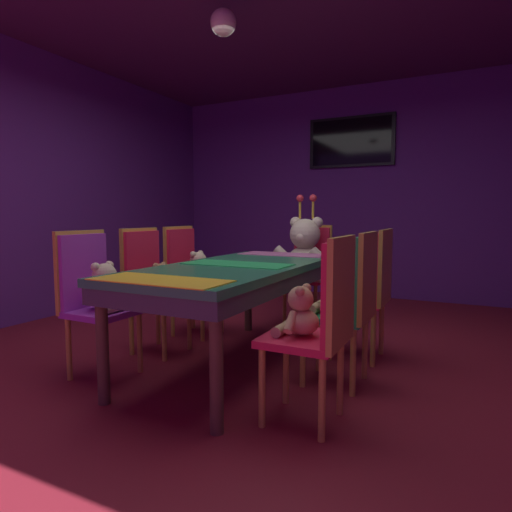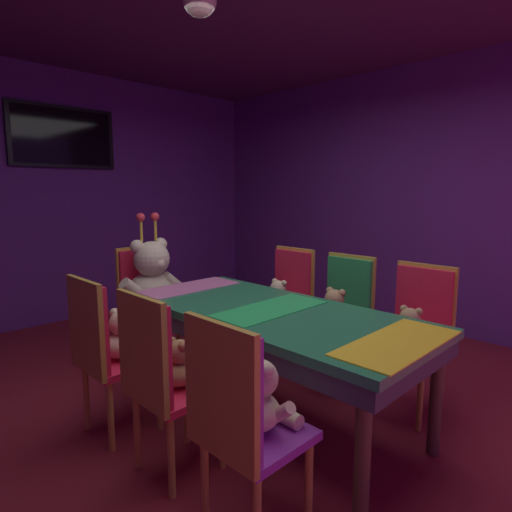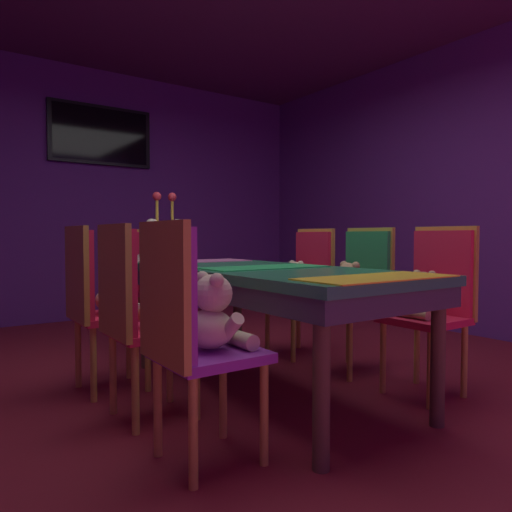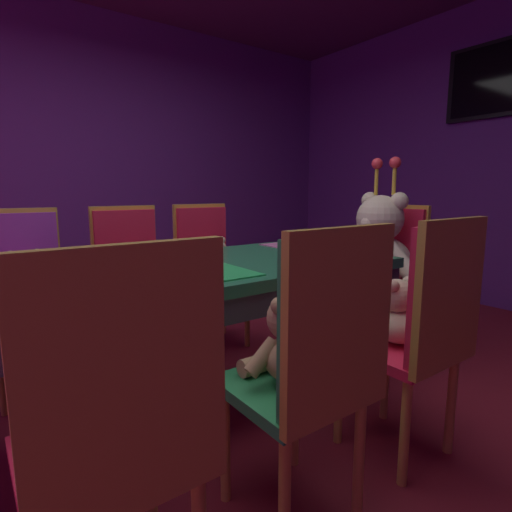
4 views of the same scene
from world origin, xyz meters
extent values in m
plane|color=maroon|center=(0.00, 0.00, 0.00)|extent=(7.90, 7.90, 0.00)
cube|color=#59267F|center=(0.00, 3.20, 1.40)|extent=(5.20, 0.12, 2.80)
cube|color=#59267F|center=(-2.60, 0.00, 1.40)|extent=(0.12, 6.40, 2.80)
cube|color=#26724C|center=(0.00, 0.00, 0.71)|extent=(0.90, 2.00, 0.05)
cube|color=#33333F|center=(0.00, 0.00, 0.64)|extent=(0.88, 1.96, 0.10)
cylinder|color=#4C3826|center=(0.38, 0.90, 0.34)|extent=(0.07, 0.07, 0.69)
cylinder|color=#4C3826|center=(-0.38, 0.90, 0.34)|extent=(0.07, 0.07, 0.69)
cube|color=green|center=(0.00, 0.00, 0.74)|extent=(0.77, 0.32, 0.01)
cube|color=pink|center=(0.00, 0.85, 0.74)|extent=(0.77, 0.32, 0.01)
cube|color=purple|center=(-0.70, -0.58, 0.44)|extent=(0.40, 0.40, 0.04)
cube|color=purple|center=(-0.88, -0.58, 0.71)|extent=(0.05, 0.38, 0.50)
cube|color=gold|center=(-0.90, -0.58, 0.71)|extent=(0.03, 0.41, 0.55)
cylinder|color=gold|center=(-0.54, -0.42, 0.21)|extent=(0.04, 0.04, 0.42)
cylinder|color=gold|center=(-0.54, -0.74, 0.21)|extent=(0.04, 0.04, 0.42)
cylinder|color=gold|center=(-0.86, -0.42, 0.21)|extent=(0.04, 0.04, 0.42)
ellipsoid|color=beige|center=(-0.70, -0.58, 0.55)|extent=(0.20, 0.20, 0.16)
sphere|color=beige|center=(-0.68, -0.58, 0.69)|extent=(0.16, 0.16, 0.16)
sphere|color=#FDDCAD|center=(-0.63, -0.58, 0.68)|extent=(0.06, 0.06, 0.06)
sphere|color=beige|center=(-0.70, -0.52, 0.75)|extent=(0.06, 0.06, 0.06)
sphere|color=beige|center=(-0.70, -0.64, 0.75)|extent=(0.06, 0.06, 0.06)
cylinder|color=beige|center=(-0.66, -0.48, 0.56)|extent=(0.06, 0.14, 0.13)
cylinder|color=beige|center=(-0.66, -0.67, 0.56)|extent=(0.06, 0.14, 0.13)
cylinder|color=beige|center=(-0.57, -0.52, 0.49)|extent=(0.07, 0.15, 0.07)
cylinder|color=beige|center=(-0.57, -0.63, 0.49)|extent=(0.07, 0.15, 0.07)
cube|color=red|center=(-0.70, 0.01, 0.44)|extent=(0.40, 0.40, 0.04)
cube|color=red|center=(-0.88, 0.01, 0.71)|extent=(0.05, 0.38, 0.50)
cube|color=gold|center=(-0.90, 0.01, 0.71)|extent=(0.03, 0.41, 0.55)
cylinder|color=gold|center=(-0.54, 0.17, 0.21)|extent=(0.04, 0.04, 0.42)
cylinder|color=gold|center=(-0.54, -0.15, 0.21)|extent=(0.04, 0.04, 0.42)
cylinder|color=gold|center=(-0.86, 0.17, 0.21)|extent=(0.04, 0.04, 0.42)
cylinder|color=gold|center=(-0.86, -0.15, 0.21)|extent=(0.04, 0.04, 0.42)
ellipsoid|color=#9E7247|center=(-0.70, 0.01, 0.53)|extent=(0.16, 0.16, 0.13)
sphere|color=#9E7247|center=(-0.69, 0.01, 0.65)|extent=(0.13, 0.13, 0.13)
sphere|color=tan|center=(-0.64, 0.01, 0.64)|extent=(0.05, 0.05, 0.05)
sphere|color=#9E7247|center=(-0.70, 0.06, 0.70)|extent=(0.05, 0.05, 0.05)
sphere|color=#9E7247|center=(-0.70, -0.04, 0.70)|extent=(0.05, 0.05, 0.05)
cylinder|color=#9E7247|center=(-0.67, 0.09, 0.54)|extent=(0.04, 0.11, 0.11)
cylinder|color=#9E7247|center=(-0.67, -0.07, 0.54)|extent=(0.04, 0.11, 0.11)
cylinder|color=#9E7247|center=(-0.59, 0.05, 0.49)|extent=(0.06, 0.12, 0.06)
cylinder|color=#9E7247|center=(-0.59, -0.04, 0.49)|extent=(0.06, 0.12, 0.06)
cube|color=red|center=(-0.73, 0.57, 0.44)|extent=(0.40, 0.40, 0.04)
cube|color=red|center=(-0.91, 0.57, 0.71)|extent=(0.05, 0.38, 0.50)
cube|color=gold|center=(-0.93, 0.57, 0.71)|extent=(0.03, 0.41, 0.55)
cylinder|color=gold|center=(-0.57, 0.73, 0.21)|extent=(0.04, 0.04, 0.42)
cylinder|color=gold|center=(-0.57, 0.41, 0.21)|extent=(0.04, 0.04, 0.42)
cylinder|color=gold|center=(-0.89, 0.73, 0.21)|extent=(0.04, 0.04, 0.42)
cylinder|color=gold|center=(-0.89, 0.41, 0.21)|extent=(0.04, 0.04, 0.42)
ellipsoid|color=beige|center=(-0.73, 0.57, 0.54)|extent=(0.19, 0.19, 0.15)
sphere|color=beige|center=(-0.71, 0.57, 0.68)|extent=(0.15, 0.15, 0.15)
sphere|color=#FDDCAD|center=(-0.66, 0.57, 0.67)|extent=(0.06, 0.06, 0.06)
sphere|color=beige|center=(-0.73, 0.62, 0.74)|extent=(0.06, 0.06, 0.06)
sphere|color=beige|center=(-0.73, 0.51, 0.74)|extent=(0.06, 0.06, 0.06)
cylinder|color=beige|center=(-0.69, 0.66, 0.56)|extent=(0.05, 0.13, 0.13)
cylinder|color=beige|center=(-0.69, 0.47, 0.56)|extent=(0.05, 0.13, 0.13)
cylinder|color=beige|center=(-0.61, 0.62, 0.49)|extent=(0.07, 0.14, 0.07)
cylinder|color=beige|center=(-0.61, 0.52, 0.49)|extent=(0.07, 0.14, 0.07)
cube|color=red|center=(0.72, -0.58, 0.44)|extent=(0.40, 0.40, 0.04)
cube|color=red|center=(0.90, -0.58, 0.71)|extent=(0.05, 0.38, 0.50)
cube|color=gold|center=(0.92, -0.58, 0.71)|extent=(0.03, 0.41, 0.55)
cylinder|color=gold|center=(0.56, -0.42, 0.21)|extent=(0.04, 0.04, 0.42)
ellipsoid|color=tan|center=(0.72, -0.58, 0.53)|extent=(0.17, 0.17, 0.13)
sphere|color=tan|center=(0.70, -0.58, 0.65)|extent=(0.13, 0.13, 0.13)
sphere|color=tan|center=(0.66, -0.58, 0.64)|extent=(0.05, 0.05, 0.05)
sphere|color=tan|center=(0.72, -0.63, 0.71)|extent=(0.05, 0.05, 0.05)
sphere|color=tan|center=(0.72, -0.53, 0.71)|extent=(0.05, 0.05, 0.05)
cylinder|color=tan|center=(0.68, -0.66, 0.55)|extent=(0.05, 0.12, 0.11)
cylinder|color=tan|center=(0.68, -0.50, 0.55)|extent=(0.05, 0.12, 0.11)
cylinder|color=tan|center=(0.61, -0.62, 0.49)|extent=(0.06, 0.13, 0.06)
cylinder|color=tan|center=(0.61, -0.53, 0.49)|extent=(0.06, 0.13, 0.06)
cube|color=#268C4C|center=(0.72, 0.01, 0.44)|extent=(0.40, 0.40, 0.04)
cube|color=#268C4C|center=(0.90, 0.01, 0.71)|extent=(0.05, 0.38, 0.50)
cube|color=gold|center=(0.92, 0.01, 0.71)|extent=(0.03, 0.41, 0.55)
cylinder|color=gold|center=(0.88, 0.17, 0.21)|extent=(0.04, 0.04, 0.42)
cylinder|color=gold|center=(0.88, -0.15, 0.21)|extent=(0.04, 0.04, 0.42)
cylinder|color=gold|center=(0.56, 0.17, 0.21)|extent=(0.04, 0.04, 0.42)
cylinder|color=gold|center=(0.56, -0.15, 0.21)|extent=(0.04, 0.04, 0.42)
ellipsoid|color=tan|center=(0.72, 0.01, 0.54)|extent=(0.18, 0.18, 0.15)
sphere|color=tan|center=(0.70, 0.01, 0.67)|extent=(0.15, 0.15, 0.15)
sphere|color=tan|center=(0.65, 0.01, 0.66)|extent=(0.05, 0.05, 0.05)
sphere|color=tan|center=(0.72, -0.05, 0.73)|extent=(0.05, 0.05, 0.05)
sphere|color=tan|center=(0.72, 0.06, 0.73)|extent=(0.05, 0.05, 0.05)
cylinder|color=tan|center=(0.68, -0.08, 0.56)|extent=(0.05, 0.13, 0.12)
cylinder|color=tan|center=(0.68, 0.10, 0.56)|extent=(0.05, 0.13, 0.12)
cylinder|color=tan|center=(0.60, -0.04, 0.49)|extent=(0.06, 0.14, 0.06)
cylinder|color=tan|center=(0.60, 0.06, 0.49)|extent=(0.06, 0.14, 0.06)
cube|color=red|center=(0.72, 0.58, 0.44)|extent=(0.40, 0.40, 0.04)
cube|color=red|center=(0.90, 0.58, 0.71)|extent=(0.05, 0.38, 0.50)
cube|color=gold|center=(0.92, 0.58, 0.71)|extent=(0.03, 0.41, 0.55)
cylinder|color=gold|center=(0.88, 0.74, 0.21)|extent=(0.04, 0.04, 0.42)
cylinder|color=gold|center=(0.88, 0.42, 0.21)|extent=(0.04, 0.04, 0.42)
cylinder|color=gold|center=(0.56, 0.74, 0.21)|extent=(0.04, 0.04, 0.42)
cylinder|color=gold|center=(0.56, 0.42, 0.21)|extent=(0.04, 0.04, 0.42)
ellipsoid|color=beige|center=(0.72, 0.58, 0.54)|extent=(0.17, 0.17, 0.14)
sphere|color=beige|center=(0.71, 0.58, 0.66)|extent=(0.14, 0.14, 0.14)
sphere|color=#FDDCAD|center=(0.66, 0.58, 0.65)|extent=(0.05, 0.05, 0.05)
sphere|color=beige|center=(0.72, 0.53, 0.71)|extent=(0.05, 0.05, 0.05)
sphere|color=beige|center=(0.72, 0.63, 0.71)|extent=(0.05, 0.05, 0.05)
cylinder|color=beige|center=(0.69, 0.49, 0.55)|extent=(0.05, 0.12, 0.11)
cylinder|color=beige|center=(0.69, 0.66, 0.55)|extent=(0.05, 0.12, 0.11)
cylinder|color=beige|center=(0.61, 0.53, 0.49)|extent=(0.06, 0.13, 0.06)
cylinder|color=beige|center=(0.61, 0.62, 0.49)|extent=(0.06, 0.13, 0.06)
cube|color=red|center=(0.00, 1.42, 0.44)|extent=(0.40, 0.40, 0.04)
cube|color=red|center=(0.00, 1.60, 0.71)|extent=(0.38, 0.05, 0.50)
cube|color=gold|center=(0.00, 1.62, 0.71)|extent=(0.41, 0.03, 0.55)
cylinder|color=gold|center=(0.16, 1.58, 0.21)|extent=(0.04, 0.04, 0.42)
cylinder|color=gold|center=(0.16, 1.26, 0.21)|extent=(0.04, 0.04, 0.42)
cylinder|color=gold|center=(-0.16, 1.58, 0.21)|extent=(0.04, 0.04, 0.42)
cylinder|color=gold|center=(-0.16, 1.26, 0.21)|extent=(0.04, 0.04, 0.42)
ellipsoid|color=beige|center=(0.00, 1.42, 0.63)|extent=(0.38, 0.38, 0.30)
sphere|color=beige|center=(0.00, 1.39, 0.90)|extent=(0.30, 0.30, 0.30)
sphere|color=#FFF2C8|center=(0.00, 1.28, 0.88)|extent=(0.11, 0.11, 0.11)
sphere|color=beige|center=(0.11, 1.42, 1.01)|extent=(0.11, 0.11, 0.11)
sphere|color=beige|center=(-0.11, 1.42, 1.01)|extent=(0.11, 0.11, 0.11)
cylinder|color=beige|center=(0.19, 1.34, 0.66)|extent=(0.27, 0.11, 0.25)
cylinder|color=beige|center=(-0.19, 1.34, 0.66)|extent=(0.27, 0.11, 0.25)
cylinder|color=beige|center=(0.10, 1.17, 0.52)|extent=(0.28, 0.13, 0.13)
cylinder|color=beige|center=(-0.10, 1.17, 0.52)|extent=(0.28, 0.13, 0.13)
cylinder|color=gold|center=(0.07, 1.42, 1.15)|extent=(0.02, 0.02, 0.20)
sphere|color=#E5333F|center=(0.07, 1.42, 1.25)|extent=(0.07, 0.07, 0.07)
cylinder|color=gold|center=(-0.07, 1.42, 1.15)|extent=(0.02, 0.02, 0.20)
sphere|color=#E5333F|center=(-0.07, 1.42, 1.25)|extent=(0.07, 0.07, 0.07)
cube|color=black|center=(0.00, 3.08, 2.05)|extent=(1.04, 0.01, 0.59)
camera|label=1|loc=(1.49, -2.67, 1.09)|focal=30.45mm
camera|label=2|loc=(-1.90, -1.77, 1.48)|focal=29.99mm
camera|label=3|loc=(-1.65, -2.27, 0.93)|focal=33.43mm
camera|label=4|loc=(1.65, -0.81, 1.08)|focal=28.33mm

